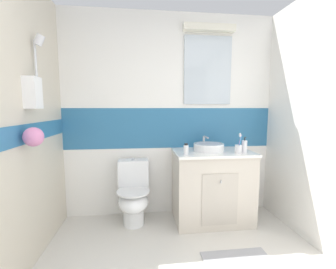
% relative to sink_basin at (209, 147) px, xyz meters
% --- Properties ---
extents(wall_back_tiled, '(3.20, 0.20, 2.50)m').
position_rel_sink_basin_xyz_m(wall_back_tiled, '(-0.41, 0.32, 0.37)').
color(wall_back_tiled, white).
rests_on(wall_back_tiled, ground_plane).
extents(vanity_cabinet, '(0.91, 0.58, 0.85)m').
position_rel_sink_basin_xyz_m(vanity_cabinet, '(0.05, -0.01, -0.47)').
color(vanity_cabinet, beige).
rests_on(vanity_cabinet, ground_plane).
extents(sink_basin, '(0.35, 0.40, 0.16)m').
position_rel_sink_basin_xyz_m(sink_basin, '(0.00, 0.00, 0.00)').
color(sink_basin, white).
rests_on(sink_basin, vanity_cabinet).
extents(toilet, '(0.37, 0.50, 0.75)m').
position_rel_sink_basin_xyz_m(toilet, '(-0.88, 0.03, -0.55)').
color(toilet, white).
rests_on(toilet, ground_plane).
extents(toothbrush_cup, '(0.08, 0.08, 0.23)m').
position_rel_sink_basin_xyz_m(toothbrush_cup, '(0.29, -0.18, 0.01)').
color(toothbrush_cup, white).
rests_on(toothbrush_cup, vanity_cabinet).
extents(soap_dispenser, '(0.06, 0.06, 0.18)m').
position_rel_sink_basin_xyz_m(soap_dispenser, '(0.36, -0.16, 0.02)').
color(soap_dispenser, white).
rests_on(soap_dispenser, vanity_cabinet).
extents(lotion_bottle_short, '(0.05, 0.05, 0.12)m').
position_rel_sink_basin_xyz_m(lotion_bottle_short, '(-0.31, -0.18, 0.01)').
color(lotion_bottle_short, white).
rests_on(lotion_bottle_short, vanity_cabinet).
extents(bath_mat, '(0.61, 0.40, 0.01)m').
position_rel_sink_basin_xyz_m(bath_mat, '(0.05, -0.81, -0.89)').
color(bath_mat, '#99999E').
rests_on(bath_mat, ground_plane).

